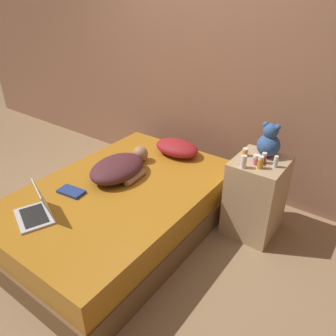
{
  "coord_description": "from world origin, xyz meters",
  "views": [
    {
      "loc": [
        1.69,
        -1.64,
        1.96
      ],
      "look_at": [
        0.33,
        0.25,
        0.64
      ],
      "focal_mm": 35.0,
      "sensor_mm": 36.0,
      "label": 1
    }
  ],
  "objects": [
    {
      "name": "pillow",
      "position": [
        0.05,
        0.79,
        0.54
      ],
      "size": [
        0.46,
        0.3,
        0.15
      ],
      "color": "maroon",
      "rests_on": "bed"
    },
    {
      "name": "book",
      "position": [
        -0.26,
        -0.29,
        0.47
      ],
      "size": [
        0.23,
        0.15,
        0.02
      ],
      "rotation": [
        0.0,
        0.0,
        0.12
      ],
      "color": "navy",
      "rests_on": "bed"
    },
    {
      "name": "laptop",
      "position": [
        -0.21,
        -0.63,
        0.52
      ],
      "size": [
        0.38,
        0.34,
        0.24
      ],
      "rotation": [
        0.0,
        0.0,
        -0.39
      ],
      "color": "silver",
      "rests_on": "bed"
    },
    {
      "name": "person_lying",
      "position": [
        -0.13,
        0.16,
        0.54
      ],
      "size": [
        0.43,
        0.71,
        0.16
      ],
      "rotation": [
        0.0,
        0.0,
        0.07
      ],
      "color": "#4C2328",
      "rests_on": "bed"
    },
    {
      "name": "bottle_clear",
      "position": [
        1.06,
        0.67,
        0.75
      ],
      "size": [
        0.04,
        0.04,
        0.09
      ],
      "color": "silver",
      "rests_on": "nightstand"
    },
    {
      "name": "bed",
      "position": [
        0.0,
        0.0,
        0.23
      ],
      "size": [
        1.33,
        2.01,
        0.46
      ],
      "color": "brown",
      "rests_on": "ground_plane"
    },
    {
      "name": "bottle_orange",
      "position": [
        0.79,
        0.71,
        0.74
      ],
      "size": [
        0.05,
        0.05,
        0.07
      ],
      "color": "orange",
      "rests_on": "nightstand"
    },
    {
      "name": "ground_plane",
      "position": [
        0.0,
        0.0,
        0.0
      ],
      "size": [
        12.0,
        12.0,
        0.0
      ],
      "primitive_type": "plane",
      "color": "#937551"
    },
    {
      "name": "teddy_bear",
      "position": [
        0.94,
        0.82,
        0.83
      ],
      "size": [
        0.19,
        0.19,
        0.29
      ],
      "color": "#335693",
      "rests_on": "nightstand"
    },
    {
      "name": "wall_back",
      "position": [
        0.0,
        1.29,
        1.3
      ],
      "size": [
        8.0,
        0.06,
        2.6
      ],
      "color": "#996B51",
      "rests_on": "ground_plane"
    },
    {
      "name": "bottle_amber",
      "position": [
        0.97,
        0.58,
        0.75
      ],
      "size": [
        0.04,
        0.04,
        0.1
      ],
      "color": "gold",
      "rests_on": "nightstand"
    },
    {
      "name": "bottle_red",
      "position": [
        0.96,
        0.68,
        0.75
      ],
      "size": [
        0.04,
        0.04,
        0.09
      ],
      "color": "#B72D2D",
      "rests_on": "nightstand"
    },
    {
      "name": "bottle_white",
      "position": [
        0.86,
        0.51,
        0.76
      ],
      "size": [
        0.05,
        0.05,
        0.1
      ],
      "color": "white",
      "rests_on": "nightstand"
    },
    {
      "name": "bottle_pink",
      "position": [
        0.92,
        0.62,
        0.75
      ],
      "size": [
        0.05,
        0.05,
        0.08
      ],
      "color": "pink",
      "rests_on": "nightstand"
    },
    {
      "name": "nightstand",
      "position": [
        0.93,
        0.71,
        0.35
      ],
      "size": [
        0.41,
        0.47,
        0.71
      ],
      "color": "tan",
      "rests_on": "ground_plane"
    }
  ]
}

